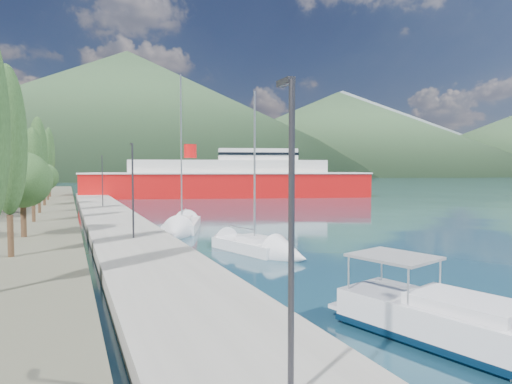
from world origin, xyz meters
name	(u,v)px	position (x,y,z in m)	size (l,w,h in m)	color
ground	(114,187)	(0.00, 120.00, 0.00)	(1400.00, 1400.00, 0.00)	#16394A
quay	(114,221)	(-9.00, 26.00, 0.40)	(5.00, 88.00, 0.80)	gray
hills_far	(177,121)	(138.59, 618.73, 77.39)	(1480.00, 900.00, 180.00)	slate
hills_near	(197,122)	(98.04, 372.50, 49.18)	(1010.00, 520.00, 115.00)	#2E4A2C
tree_row	(37,163)	(-15.52, 31.49, 5.83)	(3.70, 61.93, 11.35)	#47301E
lamp_posts	(129,186)	(-9.00, 14.77, 4.08)	(0.15, 47.82, 6.06)	#2D2D33
motor_cruiser	(490,339)	(-2.25, -7.06, 0.50)	(4.53, 8.59, 3.04)	black
sailboat_near	(270,251)	(-1.72, 7.96, 0.30)	(4.27, 7.90, 10.88)	silver
sailboat_mid	(179,230)	(-4.68, 18.69, 0.33)	(5.83, 10.07, 14.08)	silver
ferry	(230,180)	(15.41, 61.19, 3.17)	(53.36, 26.09, 10.41)	red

